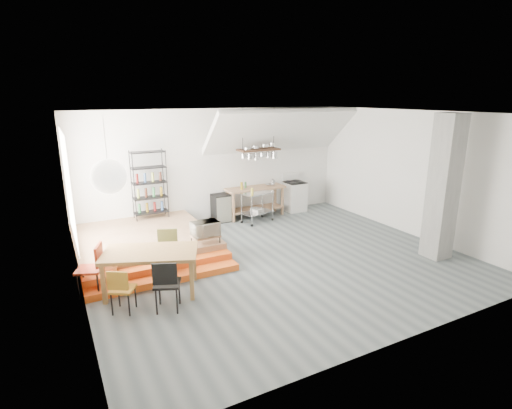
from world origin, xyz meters
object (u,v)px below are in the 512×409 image
rolling_cart (257,203)px  mini_fridge (221,208)px  stove (294,196)px  dining_table (150,256)px

rolling_cart → mini_fridge: (-0.90, 0.55, -0.17)m
stove → mini_fridge: bearing=179.0°
rolling_cart → mini_fridge: 1.07m
dining_table → mini_fridge: 4.43m
dining_table → rolling_cart: rolling_cart is taller
mini_fridge → dining_table: bearing=-129.7°
dining_table → mini_fridge: (2.83, 3.40, -0.31)m
stove → mini_fridge: (-2.50, 0.04, -0.08)m
mini_fridge → stove: bearing=-1.0°
dining_table → rolling_cart: bearing=59.6°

